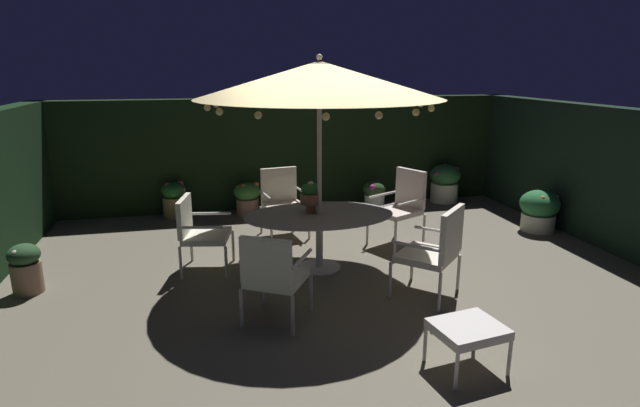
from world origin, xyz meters
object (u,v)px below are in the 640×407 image
at_px(patio_chair_northeast, 273,273).
at_px(potted_plant_left_far, 174,199).
at_px(potted_plant_back_right, 445,182).
at_px(potted_plant_back_left, 247,197).
at_px(potted_plant_right_far, 374,194).
at_px(potted_plant_back_center, 26,267).
at_px(ottoman_footrest, 468,330).
at_px(centerpiece_planter, 311,194).
at_px(patio_chair_southeast, 402,203).
at_px(patio_chair_south, 282,198).
at_px(patio_chair_north, 198,229).
at_px(patio_dining_table, 319,222).
at_px(patio_chair_east, 436,247).
at_px(patio_umbrella, 319,80).
at_px(potted_plant_front_corner, 539,209).

relative_size(patio_chair_northeast, potted_plant_left_far, 1.56).
xyz_separation_m(potted_plant_back_right, potted_plant_back_left, (-3.68, -0.07, -0.06)).
relative_size(potted_plant_right_far, potted_plant_back_center, 0.93).
bearing_deg(patio_chair_northeast, ottoman_footrest, -37.61).
height_order(centerpiece_planter, ottoman_footrest, centerpiece_planter).
bearing_deg(patio_chair_southeast, ottoman_footrest, -101.49).
bearing_deg(centerpiece_planter, patio_chair_south, 96.28).
bearing_deg(potted_plant_back_left, potted_plant_right_far, -5.50).
distance_m(patio_chair_north, potted_plant_right_far, 3.68).
bearing_deg(patio_chair_north, patio_dining_table, -11.47).
distance_m(patio_chair_northeast, patio_chair_east, 1.83).
bearing_deg(potted_plant_left_far, centerpiece_planter, -56.32).
bearing_deg(patio_umbrella, patio_chair_south, 99.22).
height_order(patio_chair_east, potted_plant_back_right, patio_chair_east).
distance_m(patio_chair_north, potted_plant_back_center, 1.93).
bearing_deg(potted_plant_right_far, patio_chair_northeast, -121.74).
height_order(patio_chair_north, potted_plant_back_left, patio_chair_north).
bearing_deg(potted_plant_left_far, patio_dining_table, -55.92).
xyz_separation_m(patio_chair_north, patio_chair_east, (2.52, -1.36, 0.04)).
bearing_deg(patio_dining_table, potted_plant_right_far, 57.54).
bearing_deg(patio_chair_east, potted_plant_back_right, 62.62).
height_order(centerpiece_planter, potted_plant_back_right, centerpiece_planter).
bearing_deg(ottoman_footrest, potted_plant_left_far, 116.56).
height_order(patio_chair_east, potted_plant_back_center, patio_chair_east).
height_order(patio_dining_table, patio_chair_southeast, patio_chair_southeast).
xyz_separation_m(patio_chair_north, ottoman_footrest, (2.18, -2.72, -0.18)).
bearing_deg(patio_chair_northeast, patio_umbrella, 59.64).
xyz_separation_m(ottoman_footrest, potted_plant_back_left, (-1.39, 5.06, -0.04)).
height_order(ottoman_footrest, potted_plant_back_right, potted_plant_back_right).
height_order(patio_chair_northeast, potted_plant_back_left, patio_chair_northeast).
distance_m(patio_umbrella, ottoman_footrest, 3.20).
distance_m(patio_chair_northeast, potted_plant_back_center, 2.93).
bearing_deg(potted_plant_back_left, patio_chair_south, -69.66).
xyz_separation_m(potted_plant_right_far, potted_plant_front_corner, (2.11, -1.65, 0.05)).
relative_size(patio_chair_east, potted_plant_right_far, 1.93).
height_order(patio_chair_north, potted_plant_right_far, patio_chair_north).
relative_size(centerpiece_planter, patio_chair_northeast, 0.42).
relative_size(potted_plant_back_right, potted_plant_front_corner, 1.12).
distance_m(patio_umbrella, potted_plant_back_right, 4.49).
xyz_separation_m(patio_umbrella, patio_chair_northeast, (-0.75, -1.29, -1.78)).
height_order(patio_umbrella, potted_plant_back_center, patio_umbrella).
xyz_separation_m(patio_chair_southeast, potted_plant_left_far, (-3.23, 2.11, -0.29)).
distance_m(patio_umbrella, potted_plant_front_corner, 4.23).
distance_m(patio_umbrella, potted_plant_back_left, 3.38).
bearing_deg(ottoman_footrest, centerpiece_planter, 107.81).
relative_size(patio_umbrella, centerpiece_planter, 7.29).
relative_size(patio_chair_northeast, potted_plant_back_left, 1.64).
bearing_deg(centerpiece_planter, potted_plant_front_corner, 10.37).
distance_m(potted_plant_right_far, potted_plant_back_left, 2.22).
relative_size(patio_chair_northeast, patio_chair_east, 0.92).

